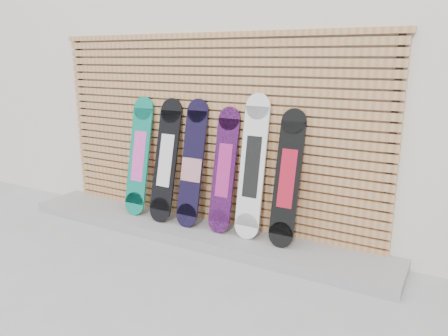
# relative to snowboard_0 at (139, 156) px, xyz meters

# --- Properties ---
(ground) EXTENTS (80.00, 80.00, 0.00)m
(ground) POSITION_rel_snowboard_0_xyz_m (1.03, -0.78, -0.84)
(ground) COLOR #9B9C9E
(ground) RESTS_ON ground
(building) EXTENTS (12.00, 5.00, 3.60)m
(building) POSITION_rel_snowboard_0_xyz_m (1.53, 2.72, 0.96)
(building) COLOR beige
(building) RESTS_ON ground
(concrete_step) EXTENTS (4.60, 0.70, 0.12)m
(concrete_step) POSITION_rel_snowboard_0_xyz_m (0.88, -0.10, -0.78)
(concrete_step) COLOR gray
(concrete_step) RESTS_ON ground
(slat_wall) EXTENTS (4.26, 0.08, 2.29)m
(slat_wall) POSITION_rel_snowboard_0_xyz_m (0.88, 0.20, 0.37)
(slat_wall) COLOR #AE7748
(slat_wall) RESTS_ON ground
(snowboard_0) EXTENTS (0.29, 0.34, 1.45)m
(snowboard_0) POSITION_rel_snowboard_0_xyz_m (0.00, 0.00, 0.00)
(snowboard_0) COLOR #0C745E
(snowboard_0) RESTS_ON concrete_step
(snowboard_1) EXTENTS (0.30, 0.38, 1.45)m
(snowboard_1) POSITION_rel_snowboard_0_xyz_m (0.42, -0.02, -0.00)
(snowboard_1) COLOR black
(snowboard_1) RESTS_ON concrete_step
(snowboard_2) EXTENTS (0.28, 0.35, 1.46)m
(snowboard_2) POSITION_rel_snowboard_0_xyz_m (0.79, -0.01, -0.01)
(snowboard_2) COLOR black
(snowboard_2) RESTS_ON concrete_step
(snowboard_3) EXTENTS (0.26, 0.32, 1.39)m
(snowboard_3) POSITION_rel_snowboard_0_xyz_m (1.20, 0.01, -0.03)
(snowboard_3) COLOR black
(snowboard_3) RESTS_ON concrete_step
(snowboard_4) EXTENTS (0.28, 0.31, 1.55)m
(snowboard_4) POSITION_rel_snowboard_0_xyz_m (1.55, 0.02, 0.05)
(snowboard_4) COLOR silver
(snowboard_4) RESTS_ON concrete_step
(snowboard_5) EXTENTS (0.27, 0.33, 1.41)m
(snowboard_5) POSITION_rel_snowboard_0_xyz_m (1.95, 0.00, -0.02)
(snowboard_5) COLOR black
(snowboard_5) RESTS_ON concrete_step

